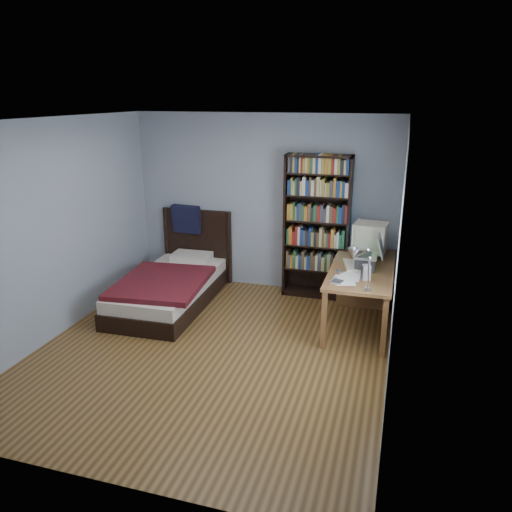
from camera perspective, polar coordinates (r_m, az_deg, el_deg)
name	(u,v)px	position (r m, az deg, el deg)	size (l,w,h in m)	color
room	(212,243)	(5.22, -5.10, 1.46)	(4.20, 4.24, 2.50)	#533518
desk	(364,278)	(6.74, 12.25, -2.49)	(0.75, 1.69, 0.73)	brown
crt_monitor	(369,238)	(6.52, 12.84, 2.04)	(0.43, 0.40, 0.46)	beige
laptop	(367,260)	(6.11, 12.59, -0.43)	(0.34, 0.35, 0.43)	#2D2D30
desk_lamp	(356,257)	(4.98, 11.37, -0.16)	(0.23, 0.51, 0.60)	#99999E
keyboard	(352,266)	(6.18, 10.90, -1.09)	(0.17, 0.44, 0.03)	beige
speaker	(366,272)	(5.77, 12.49, -1.82)	(0.09, 0.09, 0.17)	#97979A
soda_can	(357,256)	(6.42, 11.47, -0.04)	(0.06, 0.06, 0.11)	#063307
mouse	(361,259)	(6.42, 11.93, -0.39)	(0.07, 0.12, 0.04)	silver
phone_silver	(339,271)	(5.97, 9.51, -1.75)	(0.05, 0.11, 0.02)	#ACADB1
phone_grey	(335,279)	(5.73, 9.03, -2.56)	(0.04, 0.09, 0.02)	#97979A
external_drive	(337,282)	(5.63, 9.26, -2.96)	(0.12, 0.12, 0.02)	#97979A
bookshelf	(317,227)	(6.90, 6.95, 3.27)	(0.89, 0.30, 1.98)	black
bed	(172,284)	(6.93, -9.60, -3.21)	(1.21, 2.12, 1.16)	black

